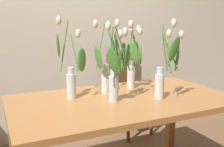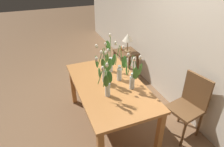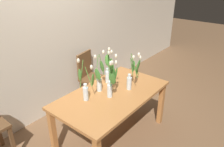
{
  "view_description": "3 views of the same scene",
  "coord_description": "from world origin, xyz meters",
  "px_view_note": "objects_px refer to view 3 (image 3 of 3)",
  "views": [
    {
      "loc": [
        -0.86,
        -1.67,
        1.31
      ],
      "look_at": [
        -0.1,
        -0.02,
        0.94
      ],
      "focal_mm": 43.11,
      "sensor_mm": 36.0,
      "label": 1
    },
    {
      "loc": [
        2.14,
        -0.82,
        2.25
      ],
      "look_at": [
        -0.01,
        0.05,
        0.9
      ],
      "focal_mm": 31.49,
      "sensor_mm": 36.0,
      "label": 2
    },
    {
      "loc": [
        -1.97,
        -1.59,
        2.24
      ],
      "look_at": [
        0.05,
        0.05,
        1.0
      ],
      "focal_mm": 34.68,
      "sensor_mm": 36.0,
      "label": 3
    }
  ],
  "objects_px": {
    "tulip_vase_2": "(86,87)",
    "dining_chair": "(90,74)",
    "tulip_vase_4": "(109,70)",
    "dining_table": "(112,99)",
    "tulip_vase_0": "(132,75)",
    "tulip_vase_1": "(111,81)",
    "tulip_vase_3": "(99,79)"
  },
  "relations": [
    {
      "from": "tulip_vase_2",
      "to": "tulip_vase_4",
      "type": "height_order",
      "value": "tulip_vase_2"
    },
    {
      "from": "dining_table",
      "to": "tulip_vase_1",
      "type": "height_order",
      "value": "tulip_vase_1"
    },
    {
      "from": "tulip_vase_4",
      "to": "dining_chair",
      "type": "xyz_separation_m",
      "value": [
        0.33,
        0.73,
        -0.42
      ]
    },
    {
      "from": "dining_chair",
      "to": "tulip_vase_3",
      "type": "bearing_deg",
      "value": -127.04
    },
    {
      "from": "tulip_vase_0",
      "to": "tulip_vase_2",
      "type": "bearing_deg",
      "value": 155.13
    },
    {
      "from": "tulip_vase_4",
      "to": "tulip_vase_1",
      "type": "bearing_deg",
      "value": -134.99
    },
    {
      "from": "dining_table",
      "to": "dining_chair",
      "type": "relative_size",
      "value": 1.72
    },
    {
      "from": "tulip_vase_1",
      "to": "dining_chair",
      "type": "xyz_separation_m",
      "value": [
        0.62,
        1.02,
        -0.44
      ]
    },
    {
      "from": "tulip_vase_1",
      "to": "tulip_vase_2",
      "type": "xyz_separation_m",
      "value": [
        -0.28,
        0.19,
        -0.03
      ]
    },
    {
      "from": "tulip_vase_1",
      "to": "tulip_vase_2",
      "type": "height_order",
      "value": "tulip_vase_2"
    },
    {
      "from": "tulip_vase_1",
      "to": "tulip_vase_4",
      "type": "bearing_deg",
      "value": 45.01
    },
    {
      "from": "tulip_vase_0",
      "to": "tulip_vase_2",
      "type": "relative_size",
      "value": 0.97
    },
    {
      "from": "dining_table",
      "to": "tulip_vase_0",
      "type": "height_order",
      "value": "tulip_vase_0"
    },
    {
      "from": "tulip_vase_0",
      "to": "tulip_vase_3",
      "type": "xyz_separation_m",
      "value": [
        -0.32,
        0.31,
        -0.03
      ]
    },
    {
      "from": "tulip_vase_2",
      "to": "dining_chair",
      "type": "xyz_separation_m",
      "value": [
        0.9,
        0.84,
        -0.4
      ]
    },
    {
      "from": "tulip_vase_0",
      "to": "tulip_vase_1",
      "type": "height_order",
      "value": "tulip_vase_0"
    },
    {
      "from": "tulip_vase_2",
      "to": "dining_chair",
      "type": "bearing_deg",
      "value": 43.02
    },
    {
      "from": "dining_table",
      "to": "dining_chair",
      "type": "distance_m",
      "value": 1.13
    },
    {
      "from": "dining_table",
      "to": "tulip_vase_3",
      "type": "height_order",
      "value": "tulip_vase_3"
    },
    {
      "from": "tulip_vase_4",
      "to": "dining_table",
      "type": "bearing_deg",
      "value": -132.07
    },
    {
      "from": "tulip_vase_0",
      "to": "dining_chair",
      "type": "height_order",
      "value": "tulip_vase_0"
    },
    {
      "from": "tulip_vase_3",
      "to": "dining_chair",
      "type": "bearing_deg",
      "value": 52.96
    },
    {
      "from": "tulip_vase_1",
      "to": "tulip_vase_3",
      "type": "height_order",
      "value": "tulip_vase_3"
    },
    {
      "from": "tulip_vase_0",
      "to": "tulip_vase_2",
      "type": "xyz_separation_m",
      "value": [
        -0.61,
        0.28,
        -0.02
      ]
    },
    {
      "from": "tulip_vase_1",
      "to": "dining_table",
      "type": "bearing_deg",
      "value": 32.56
    },
    {
      "from": "dining_table",
      "to": "tulip_vase_4",
      "type": "bearing_deg",
      "value": 47.93
    },
    {
      "from": "tulip_vase_3",
      "to": "tulip_vase_4",
      "type": "xyz_separation_m",
      "value": [
        0.28,
        0.07,
        0.02
      ]
    },
    {
      "from": "dining_chair",
      "to": "tulip_vase_2",
      "type": "bearing_deg",
      "value": -136.98
    },
    {
      "from": "tulip_vase_3",
      "to": "tulip_vase_0",
      "type": "bearing_deg",
      "value": -44.38
    },
    {
      "from": "tulip_vase_2",
      "to": "tulip_vase_3",
      "type": "bearing_deg",
      "value": 6.18
    },
    {
      "from": "dining_table",
      "to": "tulip_vase_4",
      "type": "distance_m",
      "value": 0.44
    },
    {
      "from": "tulip_vase_0",
      "to": "tulip_vase_1",
      "type": "relative_size",
      "value": 1.02
    }
  ]
}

